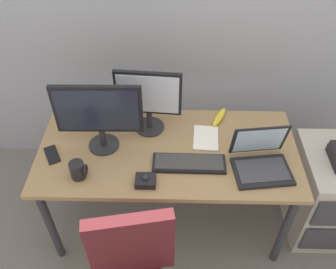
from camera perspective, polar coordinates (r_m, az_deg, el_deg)
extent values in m
plane|color=slate|center=(2.69, 0.00, -12.86)|extent=(8.00, 8.00, 0.00)
cube|color=#99764D|center=(2.14, 0.00, -2.60)|extent=(1.53, 0.72, 0.03)
cylinder|color=#2D2D33|center=(2.36, -17.99, -13.47)|extent=(0.05, 0.05, 0.68)
cylinder|color=#2D2D33|center=(2.34, 17.85, -14.12)|extent=(0.05, 0.05, 0.68)
cylinder|color=#2D2D33|center=(2.71, -14.91, -2.87)|extent=(0.05, 0.05, 0.68)
cylinder|color=#2D2D33|center=(2.69, 15.30, -3.35)|extent=(0.05, 0.05, 0.68)
cube|color=#B7AEA1|center=(2.62, 23.66, -8.39)|extent=(0.42, 0.52, 0.65)
cube|color=#38383D|center=(2.59, 24.46, -14.81)|extent=(0.38, 0.01, 0.22)
cube|color=#571C21|center=(1.75, -5.83, -16.87)|extent=(0.40, 0.13, 0.42)
cylinder|color=#262628|center=(2.18, -10.03, -1.58)|extent=(0.18, 0.18, 0.01)
cylinder|color=#262628|center=(2.14, -10.23, -0.42)|extent=(0.04, 0.04, 0.11)
cube|color=black|center=(2.00, -10.98, 3.91)|extent=(0.49, 0.03, 0.31)
cube|color=#1E2333|center=(1.99, -11.03, 3.65)|extent=(0.45, 0.01, 0.27)
cylinder|color=#262628|center=(2.26, -2.89, 1.22)|extent=(0.18, 0.18, 0.01)
cylinder|color=#262628|center=(2.22, -2.94, 2.42)|extent=(0.04, 0.04, 0.11)
cube|color=black|center=(2.10, -3.14, 6.53)|extent=(0.39, 0.05, 0.29)
cube|color=silver|center=(2.08, -3.19, 6.29)|extent=(0.36, 0.03, 0.25)
cube|color=black|center=(2.05, 3.32, -4.57)|extent=(0.41, 0.14, 0.02)
cube|color=#353535|center=(2.03, 3.34, -4.31)|extent=(0.38, 0.12, 0.01)
cube|color=black|center=(2.07, 14.57, -5.65)|extent=(0.34, 0.26, 0.02)
cube|color=#38383D|center=(2.06, 14.63, -5.43)|extent=(0.29, 0.20, 0.00)
cube|color=black|center=(2.07, 14.12, -0.78)|extent=(0.31, 0.09, 0.22)
cube|color=silver|center=(2.07, 14.16, -0.90)|extent=(0.28, 0.07, 0.19)
cube|color=black|center=(1.95, -3.55, -7.28)|extent=(0.11, 0.09, 0.04)
sphere|color=#232328|center=(1.93, -3.59, -6.79)|extent=(0.04, 0.04, 0.04)
cylinder|color=black|center=(2.02, -14.06, -5.46)|extent=(0.08, 0.08, 0.10)
torus|color=black|center=(2.00, -12.83, -5.47)|extent=(0.01, 0.07, 0.07)
cube|color=white|center=(2.20, 5.97, -0.56)|extent=(0.16, 0.22, 0.01)
cube|color=black|center=(2.20, -17.76, -3.04)|extent=(0.13, 0.16, 0.01)
ellipsoid|color=yellow|center=(2.33, 8.07, 2.70)|extent=(0.12, 0.19, 0.04)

